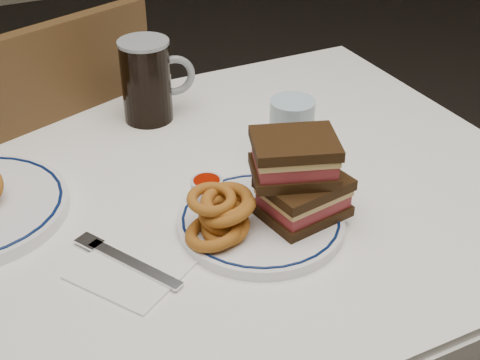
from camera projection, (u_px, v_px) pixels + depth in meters
name	position (u px, v px, depth m)	size (l,w,h in m)	color
dining_table	(163.00, 255.00, 1.11)	(1.27, 0.87, 0.75)	white
chair_far	(47.00, 194.00, 1.51)	(0.55, 0.55, 0.94)	#452A16
main_plate	(261.00, 221.00, 1.00)	(0.25, 0.25, 0.02)	white
reuben_sandwich	(299.00, 177.00, 0.97)	(0.15, 0.14, 0.13)	black
onion_rings_main	(222.00, 214.00, 0.95)	(0.12, 0.10, 0.07)	brown
ketchup_ramekin	(207.00, 187.00, 1.03)	(0.05, 0.05, 0.03)	silver
beer_mug	(148.00, 80.00, 1.25)	(0.14, 0.10, 0.16)	black
water_glass	(291.00, 133.00, 1.12)	(0.08, 0.08, 0.12)	#ACCBDE
napkin_fork	(132.00, 265.00, 0.92)	(0.20, 0.20, 0.01)	white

